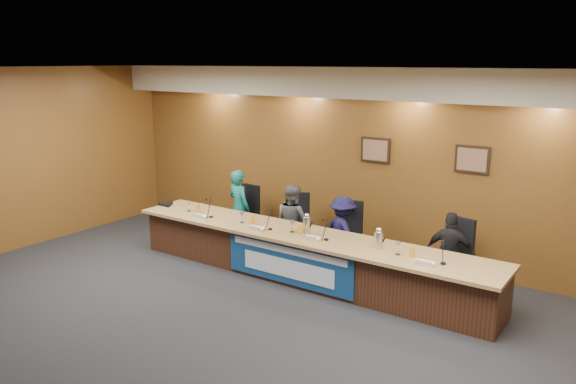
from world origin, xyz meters
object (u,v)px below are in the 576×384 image
at_px(banner, 288,263).
at_px(office_chair_d, 452,260).
at_px(panelist_c, 343,233).
at_px(panelist_b, 292,221).
at_px(panelist_d, 450,253).
at_px(carafe_mid, 307,225).
at_px(office_chair_b, 296,229).
at_px(dais_body, 303,257).
at_px(speakerphone, 166,204).
at_px(office_chair_c, 345,239).
at_px(carafe_right, 379,240).
at_px(panelist_a, 239,208).
at_px(office_chair_a, 243,218).

relative_size(banner, office_chair_d, 4.58).
distance_m(banner, panelist_c, 1.20).
distance_m(panelist_b, panelist_c, 0.98).
distance_m(banner, panelist_d, 2.34).
height_order(panelist_b, carafe_mid, panelist_b).
bearing_deg(office_chair_d, office_chair_b, -168.23).
height_order(panelist_d, carafe_mid, panelist_d).
xyz_separation_m(dais_body, speakerphone, (-2.92, -0.05, 0.43)).
distance_m(panelist_c, carafe_mid, 0.82).
bearing_deg(office_chair_c, carafe_mid, -112.97).
bearing_deg(panelist_b, office_chair_d, -163.07).
height_order(carafe_mid, carafe_right, carafe_mid).
height_order(panelist_d, office_chair_d, panelist_d).
bearing_deg(carafe_mid, speakerphone, -179.06).
height_order(panelist_d, office_chair_c, panelist_d).
xyz_separation_m(dais_body, panelist_a, (-1.88, 0.74, 0.35)).
height_order(dais_body, carafe_right, carafe_right).
bearing_deg(office_chair_a, carafe_right, -10.65).
relative_size(panelist_a, panelist_d, 1.15).
xyz_separation_m(office_chair_d, carafe_mid, (-1.97, -0.84, 0.40)).
distance_m(office_chair_d, carafe_right, 1.22).
bearing_deg(banner, dais_body, 90.00).
relative_size(carafe_mid, speakerphone, 0.79).
bearing_deg(office_chair_b, speakerphone, 177.35).
distance_m(dais_body, office_chair_b, 1.10).
xyz_separation_m(panelist_a, carafe_right, (3.14, -0.77, 0.17)).
bearing_deg(panelist_c, banner, 101.17).
bearing_deg(carafe_right, office_chair_a, 164.58).
bearing_deg(panelist_b, speakerphone, 34.48).
bearing_deg(office_chair_c, panelist_d, -12.35).
height_order(panelist_c, office_chair_a, panelist_c).
height_order(office_chair_a, carafe_mid, carafe_mid).
bearing_deg(speakerphone, banner, -7.06).
distance_m(dais_body, panelist_d, 2.17).
distance_m(panelist_c, office_chair_a, 2.16).
relative_size(panelist_a, carafe_mid, 5.51).
distance_m(panelist_b, office_chair_d, 2.74).
bearing_deg(panelist_a, office_chair_c, -163.99).
xyz_separation_m(carafe_mid, carafe_right, (1.20, -0.03, -0.01)).
bearing_deg(speakerphone, office_chair_d, 10.19).
height_order(office_chair_b, office_chair_c, same).
relative_size(office_chair_a, carafe_mid, 1.90).
relative_size(dais_body, panelist_d, 4.94).
xyz_separation_m(banner, panelist_b, (-0.71, 1.15, 0.26)).
bearing_deg(office_chair_b, office_chair_a, 155.45).
xyz_separation_m(carafe_right, speakerphone, (-4.18, -0.02, -0.09)).
distance_m(office_chair_c, carafe_right, 1.38).
bearing_deg(panelist_b, office_chair_b, -75.16).
xyz_separation_m(dais_body, banner, (0.00, -0.41, 0.03)).
relative_size(dais_body, banner, 2.73).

